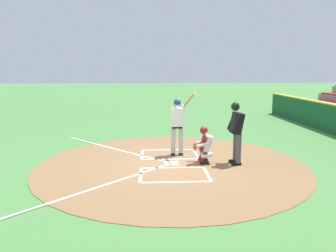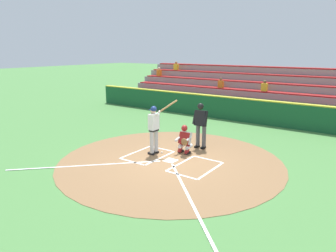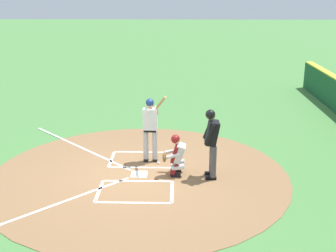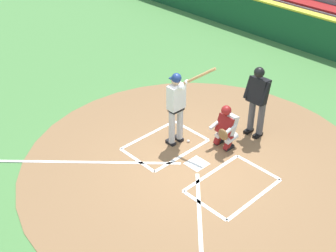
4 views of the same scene
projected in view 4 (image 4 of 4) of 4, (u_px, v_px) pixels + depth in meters
ground_plane at (197, 164)px, 10.39m from camera, size 120.00×120.00×0.00m
dirt_circle at (197, 164)px, 10.38m from camera, size 8.00×8.00×0.01m
home_plate_and_chalk at (169, 181)px, 9.87m from camera, size 7.93×4.91×0.01m
batter at (177, 104)px, 10.51m from camera, size 0.94×0.69×2.13m
catcher at (226, 126)px, 10.66m from camera, size 0.59×0.62×1.13m
plate_umpire at (258, 97)px, 10.83m from camera, size 0.59×0.42×1.86m
baseball at (188, 141)px, 11.10m from camera, size 0.07×0.07×0.07m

